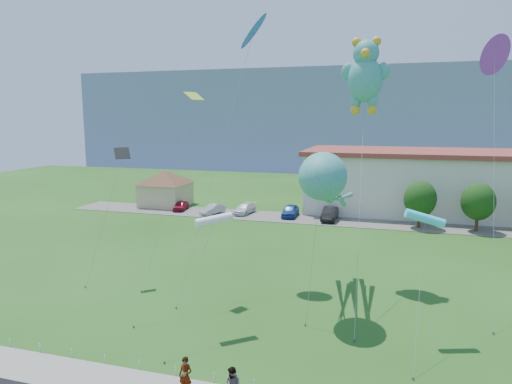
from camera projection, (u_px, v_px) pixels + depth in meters
ground at (242, 371)px, 22.64m from camera, size 160.00×160.00×0.00m
parking_strip at (332, 220)px, 55.76m from camera, size 70.00×6.00×0.06m
hill_ridge at (369, 117)px, 134.19m from camera, size 160.00×50.00×25.00m
pavilion at (165, 185)px, 64.84m from camera, size 9.20×9.20×5.00m
rope_fence at (234, 381)px, 21.37m from camera, size 26.05×0.05×0.50m
tree_near at (420, 199)px, 51.47m from camera, size 3.60×3.60×5.47m
tree_mid at (478, 202)px, 49.79m from camera, size 3.60×3.60×5.47m
pedestrian_left at (186, 376)px, 20.52m from camera, size 0.65×0.43×1.74m
parked_car_red at (181, 206)px, 61.74m from camera, size 1.99×3.83×1.25m
parked_car_silver at (213, 209)px, 59.15m from camera, size 2.47×4.05×1.26m
parked_car_white at (244, 209)px, 59.51m from camera, size 2.38×4.57×1.26m
parked_car_blue at (290, 211)px, 57.70m from camera, size 1.85×4.43×1.50m
parked_car_black at (330, 214)px, 55.61m from camera, size 1.68×4.77×1.57m
octopus_kite at (326, 186)px, 29.28m from camera, size 2.96×9.53×10.40m
teddy_bear_kite at (365, 74)px, 33.79m from camera, size 3.53×12.32×18.31m
small_kite_cyan at (425, 219)px, 25.31m from camera, size 0.76×6.13×7.36m
small_kite_black at (118, 167)px, 34.12m from camera, size 2.62×3.38×10.25m
small_kite_purple at (495, 61)px, 32.54m from camera, size 1.80×10.37×17.57m
small_kite_blue at (251, 37)px, 34.05m from camera, size 3.75×9.13×19.56m
small_kite_white at (213, 221)px, 26.39m from camera, size 1.27×5.82×7.04m
small_kite_yellow at (187, 122)px, 30.81m from camera, size 1.86×7.62×14.35m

